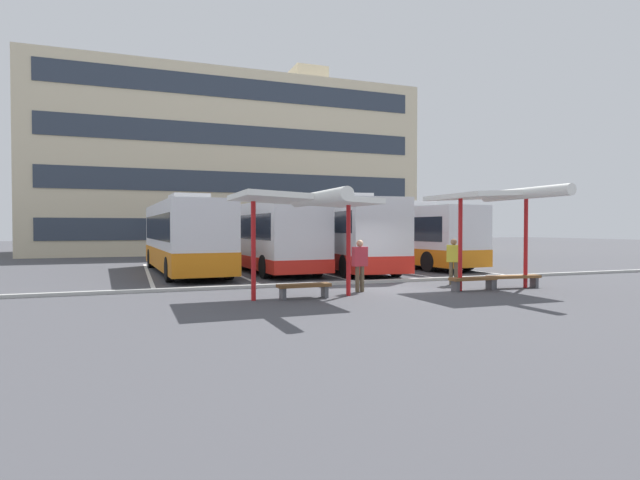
% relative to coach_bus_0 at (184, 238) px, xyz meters
% --- Properties ---
extents(ground_plane, '(160.00, 160.00, 0.00)m').
position_rel_coach_bus_0_xyz_m(ground_plane, '(5.99, -8.88, -1.66)').
color(ground_plane, '#47474C').
extents(terminal_building, '(32.10, 14.35, 17.71)m').
position_rel_coach_bus_0_xyz_m(terminal_building, '(6.02, 22.64, 5.83)').
color(terminal_building, beige).
rests_on(terminal_building, ground).
extents(coach_bus_0, '(3.17, 11.38, 3.63)m').
position_rel_coach_bus_0_xyz_m(coach_bus_0, '(0.00, 0.00, 0.00)').
color(coach_bus_0, silver).
rests_on(coach_bus_0, ground).
extents(coach_bus_1, '(3.14, 11.59, 3.65)m').
position_rel_coach_bus_0_xyz_m(coach_bus_1, '(3.92, 0.22, 0.06)').
color(coach_bus_1, silver).
rests_on(coach_bus_1, ground).
extents(coach_bus_2, '(3.63, 11.79, 3.76)m').
position_rel_coach_bus_0_xyz_m(coach_bus_2, '(7.70, -0.94, 0.09)').
color(coach_bus_2, silver).
rests_on(coach_bus_2, ground).
extents(coach_bus_3, '(3.62, 12.60, 3.58)m').
position_rel_coach_bus_0_xyz_m(coach_bus_3, '(11.97, 1.10, -0.02)').
color(coach_bus_3, silver).
rests_on(coach_bus_3, ground).
extents(lane_stripe_0, '(0.16, 14.00, 0.01)m').
position_rel_coach_bus_0_xyz_m(lane_stripe_0, '(-1.64, -0.24, -1.66)').
color(lane_stripe_0, white).
rests_on(lane_stripe_0, ground).
extents(lane_stripe_1, '(0.16, 14.00, 0.01)m').
position_rel_coach_bus_0_xyz_m(lane_stripe_1, '(2.18, -0.24, -1.66)').
color(lane_stripe_1, white).
rests_on(lane_stripe_1, ground).
extents(lane_stripe_2, '(0.16, 14.00, 0.01)m').
position_rel_coach_bus_0_xyz_m(lane_stripe_2, '(5.99, -0.24, -1.66)').
color(lane_stripe_2, white).
rests_on(lane_stripe_2, ground).
extents(lane_stripe_3, '(0.16, 14.00, 0.01)m').
position_rel_coach_bus_0_xyz_m(lane_stripe_3, '(9.80, -0.24, -1.66)').
color(lane_stripe_3, white).
rests_on(lane_stripe_3, ground).
extents(lane_stripe_4, '(0.16, 14.00, 0.01)m').
position_rel_coach_bus_0_xyz_m(lane_stripe_4, '(13.61, -0.24, -1.66)').
color(lane_stripe_4, white).
rests_on(lane_stripe_4, ground).
extents(waiting_shelter_0, '(4.04, 4.95, 3.15)m').
position_rel_coach_bus_0_xyz_m(waiting_shelter_0, '(2.51, -10.44, 1.25)').
color(waiting_shelter_0, red).
rests_on(waiting_shelter_0, ground).
extents(bench_0, '(1.65, 0.46, 0.45)m').
position_rel_coach_bus_0_xyz_m(bench_0, '(2.51, -10.30, -1.33)').
color(bench_0, brown).
rests_on(bench_0, ground).
extents(waiting_shelter_1, '(3.78, 4.87, 3.43)m').
position_rel_coach_bus_0_xyz_m(waiting_shelter_1, '(9.45, -10.63, 1.51)').
color(waiting_shelter_1, red).
rests_on(waiting_shelter_1, ground).
extents(bench_1, '(1.70, 0.44, 0.45)m').
position_rel_coach_bus_0_xyz_m(bench_1, '(8.55, -10.41, -1.33)').
color(bench_1, brown).
rests_on(bench_1, ground).
extents(bench_2, '(2.03, 0.61, 0.45)m').
position_rel_coach_bus_0_xyz_m(bench_2, '(10.35, -10.31, -1.32)').
color(bench_2, brown).
rests_on(bench_2, ground).
extents(platform_kerb, '(44.00, 0.24, 0.12)m').
position_rel_coach_bus_0_xyz_m(platform_kerb, '(5.99, -7.15, -1.60)').
color(platform_kerb, '#ADADA8').
rests_on(platform_kerb, ground).
extents(waiting_passenger_0, '(0.51, 0.24, 1.73)m').
position_rel_coach_bus_0_xyz_m(waiting_passenger_0, '(4.75, -9.45, -0.65)').
color(waiting_passenger_0, brown).
rests_on(waiting_passenger_0, ground).
extents(waiting_passenger_1, '(0.52, 0.49, 1.72)m').
position_rel_coach_bus_0_xyz_m(waiting_passenger_1, '(8.95, -8.71, -0.66)').
color(waiting_passenger_1, brown).
rests_on(waiting_passenger_1, ground).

